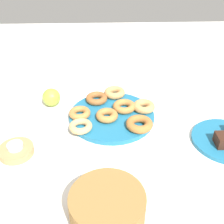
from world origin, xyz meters
name	(u,v)px	position (x,y,z in m)	size (l,w,h in m)	color
ground_plane	(112,118)	(0.00, 0.00, 0.00)	(2.40, 2.40, 0.00)	white
donut_plate	(112,116)	(0.00, 0.00, 0.01)	(0.32, 0.32, 0.02)	#1E6B93
donut_0	(107,115)	(0.02, 0.03, 0.03)	(0.08, 0.08, 0.03)	#BC7A3D
donut_1	(81,126)	(0.11, 0.09, 0.03)	(0.08, 0.08, 0.02)	tan
donut_2	(124,106)	(-0.05, -0.03, 0.03)	(0.09, 0.09, 0.03)	#BC7A3D
donut_3	(115,93)	(-0.02, -0.14, 0.03)	(0.09, 0.09, 0.03)	tan
donut_4	(97,98)	(0.06, -0.09, 0.03)	(0.09, 0.09, 0.03)	#995B2D
donut_5	(139,124)	(-0.10, 0.09, 0.03)	(0.10, 0.10, 0.03)	#AD6B33
donut_6	(144,106)	(-0.13, -0.03, 0.03)	(0.08, 0.08, 0.03)	tan
donut_7	(80,113)	(0.12, 0.01, 0.03)	(0.08, 0.08, 0.02)	#BC7A3D
brownie_far	(222,140)	(-0.36, 0.18, 0.03)	(0.04, 0.05, 0.04)	#381E14
candle_holder	(16,151)	(0.32, 0.19, 0.01)	(0.11, 0.11, 0.02)	tan
tealight	(15,146)	(0.32, 0.19, 0.03)	(0.05, 0.05, 0.01)	silver
basket	(107,209)	(0.03, 0.44, 0.05)	(0.19, 0.19, 0.09)	olive
apple	(51,97)	(0.24, -0.10, 0.04)	(0.07, 0.07, 0.07)	#93AD38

